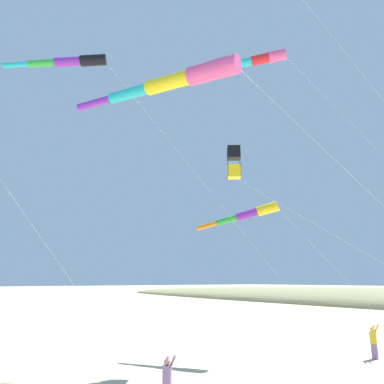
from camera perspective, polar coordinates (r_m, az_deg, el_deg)
The scene contains 7 objects.
person_child_green_jacket at distance 24.68m, azimuth 26.17°, elevation -19.74°, with size 0.52×0.62×1.87m.
person_child_grey_jacket at distance 14.67m, azimuth -3.86°, elevation -26.61°, with size 0.39×0.50×1.70m.
kite_windsock_red_high_left at distance 14.78m, azimuth -3.07°, elevation 16.59°, with size 15.79×12.05×12.01m.
kite_windsock_rainbow_low_near at distance 25.57m, azimuth -18.26°, elevation 18.51°, with size 17.65×10.44×18.11m.
kite_windsock_striped_overhead at distance 30.65m, azimuth 8.73°, elevation 19.20°, with size 7.95×18.64×21.54m.
kite_windsock_long_streamer_left at distance 24.18m, azimuth 8.76°, elevation -3.38°, with size 3.74×12.79×9.20m.
kite_box_checkered_midright at distance 23.15m, azimuth 6.49°, elevation 4.54°, with size 4.66×14.91×12.40m.
Camera 1 is at (-15.62, -6.35, 4.27)m, focal length 34.63 mm.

